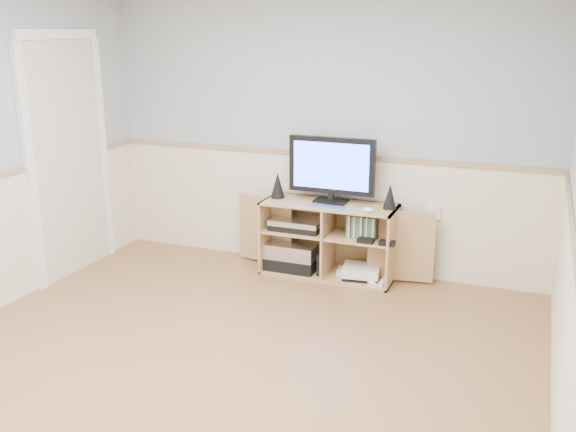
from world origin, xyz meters
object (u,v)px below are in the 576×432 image
at_px(monitor, 332,167).
at_px(media_cabinet, 330,237).
at_px(keyboard, 327,207).
at_px(game_consoles, 360,272).

bearing_deg(monitor, media_cabinet, 90.00).
height_order(keyboard, game_consoles, keyboard).
relative_size(monitor, game_consoles, 1.64).
distance_m(monitor, game_consoles, 0.93).
distance_m(media_cabinet, game_consoles, 0.40).
relative_size(keyboard, game_consoles, 0.65).
distance_m(keyboard, game_consoles, 0.66).
xyz_separation_m(monitor, keyboard, (0.03, -0.19, -0.30)).
xyz_separation_m(keyboard, game_consoles, (0.27, 0.13, -0.59)).
height_order(monitor, keyboard, monitor).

